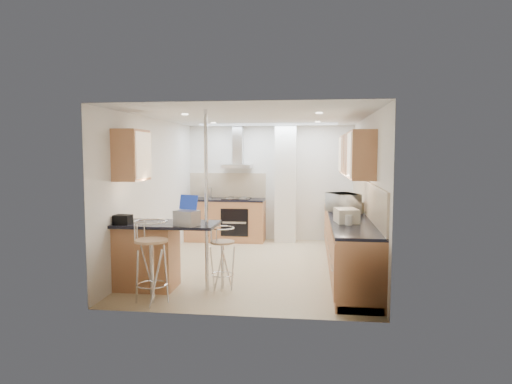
# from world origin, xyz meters

# --- Properties ---
(ground) EXTENTS (4.80, 4.80, 0.00)m
(ground) POSITION_xyz_m (0.00, 0.00, 0.00)
(ground) COLOR #CBB087
(ground) RESTS_ON ground
(room_shell) EXTENTS (3.64, 4.84, 2.51)m
(room_shell) POSITION_xyz_m (0.32, 0.38, 1.54)
(room_shell) COLOR white
(room_shell) RESTS_ON ground
(right_counter) EXTENTS (0.63, 4.40, 0.92)m
(right_counter) POSITION_xyz_m (1.50, 0.00, 0.46)
(right_counter) COLOR #C6794F
(right_counter) RESTS_ON ground
(back_counter) EXTENTS (1.70, 0.63, 0.92)m
(back_counter) POSITION_xyz_m (-0.95, 2.10, 0.46)
(back_counter) COLOR #C6794F
(back_counter) RESTS_ON ground
(peninsula) EXTENTS (1.47, 0.72, 0.94)m
(peninsula) POSITION_xyz_m (-1.12, -1.45, 0.48)
(peninsula) COLOR #C6794F
(peninsula) RESTS_ON ground
(microwave) EXTENTS (0.59, 0.69, 0.32)m
(microwave) POSITION_xyz_m (1.43, 0.07, 1.08)
(microwave) COLOR white
(microwave) RESTS_ON right_counter
(laptop) EXTENTS (0.36, 0.32, 0.21)m
(laptop) POSITION_xyz_m (-0.75, -1.65, 1.04)
(laptop) COLOR #A9ACB1
(laptop) RESTS_ON peninsula
(bag) EXTENTS (0.25, 0.19, 0.13)m
(bag) POSITION_xyz_m (-1.67, -1.62, 1.00)
(bag) COLOR black
(bag) RESTS_ON peninsula
(bar_stool_near) EXTENTS (0.51, 0.51, 1.08)m
(bar_stool_near) POSITION_xyz_m (-1.10, -2.06, 0.54)
(bar_stool_near) COLOR tan
(bar_stool_near) RESTS_ON ground
(bar_stool_end) EXTENTS (0.51, 0.51, 0.88)m
(bar_stool_end) POSITION_xyz_m (-0.33, -1.34, 0.44)
(bar_stool_end) COLOR tan
(bar_stool_end) RESTS_ON ground
(jar_a) EXTENTS (0.14, 0.14, 0.20)m
(jar_a) POSITION_xyz_m (1.49, 0.59, 1.02)
(jar_a) COLOR white
(jar_a) RESTS_ON right_counter
(jar_b) EXTENTS (0.14, 0.14, 0.17)m
(jar_b) POSITION_xyz_m (1.58, 0.64, 1.00)
(jar_b) COLOR white
(jar_b) RESTS_ON right_counter
(jar_c) EXTENTS (0.17, 0.17, 0.18)m
(jar_c) POSITION_xyz_m (1.69, 0.02, 1.01)
(jar_c) COLOR #B2AC8E
(jar_c) RESTS_ON right_counter
(jar_d) EXTENTS (0.11, 0.11, 0.14)m
(jar_d) POSITION_xyz_m (1.42, -1.21, 0.99)
(jar_d) COLOR white
(jar_d) RESTS_ON right_counter
(bread_bin) EXTENTS (0.36, 0.42, 0.20)m
(bread_bin) POSITION_xyz_m (1.40, -0.98, 1.02)
(bread_bin) COLOR white
(bread_bin) RESTS_ON right_counter
(kettle) EXTENTS (0.16, 0.16, 0.24)m
(kettle) POSITION_xyz_m (-1.35, 2.15, 1.04)
(kettle) COLOR silver
(kettle) RESTS_ON back_counter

